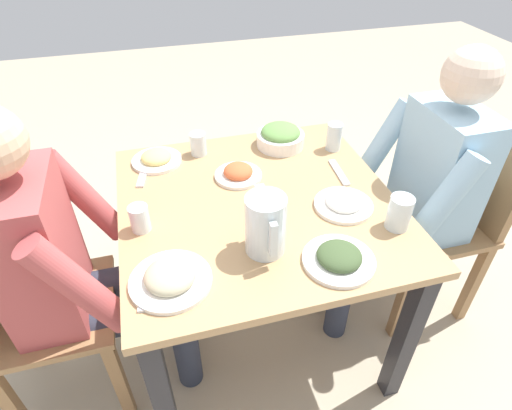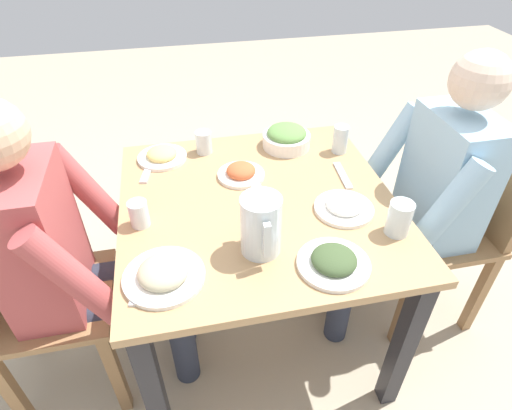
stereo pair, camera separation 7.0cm
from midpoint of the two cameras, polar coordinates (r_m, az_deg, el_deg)
The scene contains 20 objects.
ground_plane at distance 1.98m, azimuth -0.83°, elevation -16.00°, with size 8.00×8.00×0.00m, color tan.
dining_table at distance 1.53m, azimuth -1.03°, elevation -2.78°, with size 0.94×0.94×0.71m.
chair_near at distance 1.61m, azimuth -30.34°, elevation -11.76°, with size 0.40×0.40×0.89m.
chair_far at distance 1.90m, azimuth 23.75°, elevation -0.73°, with size 0.40×0.40×0.89m.
diner_near at distance 1.45m, azimuth -24.51°, elevation -7.05°, with size 0.48×0.53×1.19m.
diner_far at distance 1.70m, azimuth 19.48°, elevation 1.94°, with size 0.48×0.53×1.19m.
water_pitcher at distance 1.22m, azimuth -0.35°, elevation -2.73°, with size 0.16×0.12×0.19m.
salad_bowl at distance 1.75m, azimuth 2.18°, elevation 9.20°, with size 0.19×0.19×0.09m.
plate_dolmas at distance 1.25m, azimuth 9.56°, elevation -7.07°, with size 0.21×0.21×0.05m.
plate_rice_curry at distance 1.57m, azimuth -3.69°, elevation 4.32°, with size 0.18×0.18×0.05m.
plate_fries at distance 1.71m, azimuth -14.43°, elevation 6.09°, with size 0.19×0.19×0.05m.
plate_yoghurt at distance 1.45m, azimuth 10.40°, elevation 0.23°, with size 0.20×0.20×0.05m.
plate_beans at distance 1.21m, azimuth -13.16°, elevation -9.55°, with size 0.23×0.23×0.06m.
water_glass_far_right at distance 1.38m, azimuth 17.43°, elevation -1.02°, with size 0.07×0.07×0.11m, color silver.
water_glass_near_left at distance 1.38m, azimuth -16.84°, elevation -1.77°, with size 0.06×0.06×0.09m, color silver.
water_glass_center at distance 1.71m, azimuth -8.97°, elevation 8.12°, with size 0.06×0.06×0.09m, color silver.
water_glass_far_left at distance 1.74m, azimuth 9.35°, elevation 9.05°, with size 0.06×0.06×0.11m, color silver.
fork_near at distance 1.65m, azimuth -16.13°, elevation 4.05°, with size 0.17×0.03×0.01m, color silver.
knife_near at distance 1.23m, azimuth -16.45°, elevation -10.31°, with size 0.18×0.02×0.01m, color silver.
fork_far at distance 1.62m, azimuth 9.92°, elevation 4.33°, with size 0.17×0.03×0.01m, color silver.
Camera 1 is at (1.11, -0.31, 1.61)m, focal length 29.64 mm.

